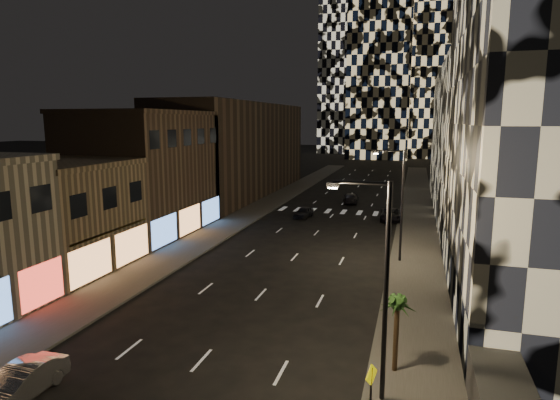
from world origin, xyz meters
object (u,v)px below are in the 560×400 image
Objects in this scene: car_dark_oncoming at (351,198)px; car_dark_rightlane at (391,215)px; streetlight_far at (399,197)px; streetlight_near at (380,277)px; palm_tree at (397,309)px; car_dark_midlane at (304,212)px; car_silver_parked at (20,383)px; ped_sign at (371,385)px.

car_dark_rightlane is (6.02, -10.41, 0.00)m from car_dark_oncoming.
streetlight_near is at bearing -90.00° from streetlight_far.
car_dark_midlane is at bearing 110.22° from palm_tree.
streetlight_far reaches higher than car_dark_midlane.
car_silver_parked is at bearing -164.25° from streetlight_near.
car_dark_rightlane is 1.95× the size of ped_sign.
car_dark_oncoming is at bearing 117.78° from car_dark_rightlane.
streetlight_near is at bearing -90.11° from car_dark_rightlane.
streetlight_near reaches higher than car_dark_rightlane.
palm_tree is (12.05, -32.72, 2.47)m from car_dark_midlane.
car_dark_oncoming is 1.85× the size of ped_sign.
palm_tree is at bearing 22.52° from car_silver_parked.
palm_tree reaches higher than car_dark_rightlane.
car_silver_parked is 16.31m from palm_tree.
car_dark_midlane is 34.95m from palm_tree.
streetlight_far reaches higher than car_dark_rightlane.
streetlight_near is 2.11× the size of car_silver_parked.
palm_tree is (0.65, -17.58, -2.24)m from streetlight_far.
streetlight_near reaches higher than car_dark_oncoming.
car_dark_rightlane is at bearing 113.40° from ped_sign.
ped_sign reaches higher than car_dark_rightlane.
ped_sign is (14.10, 1.98, 1.16)m from car_silver_parked.
car_dark_oncoming is (6.78, 50.75, -0.02)m from car_silver_parked.
streetlight_near is 20.00m from streetlight_far.
streetlight_near is at bearing 94.97° from car_dark_oncoming.
ped_sign is (-0.06, -22.01, -3.49)m from streetlight_far.
car_silver_parked is at bearing -156.56° from palm_tree.
streetlight_far is at bearing 90.00° from streetlight_near.
car_silver_parked is 51.20m from car_dark_oncoming.
streetlight_far reaches higher than palm_tree.
streetlight_far is 28.24m from car_silver_parked.
streetlight_near is at bearing -64.05° from car_dark_midlane.
palm_tree is (2.00, -33.92, 2.42)m from car_dark_rightlane.
streetlight_far is 2.51× the size of palm_tree.
streetlight_far is at bearing -87.51° from car_dark_rightlane.
ped_sign is at bearing 94.54° from car_dark_oncoming.
car_silver_parked is 0.91× the size of car_dark_oncoming.
car_silver_parked reaches higher than car_dark_midlane.
streetlight_far is 22.29m from ped_sign.
streetlight_near is 3.55× the size of ped_sign.
streetlight_near is 36.66m from car_dark_rightlane.
car_dark_midlane is at bearing 128.44° from ped_sign.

